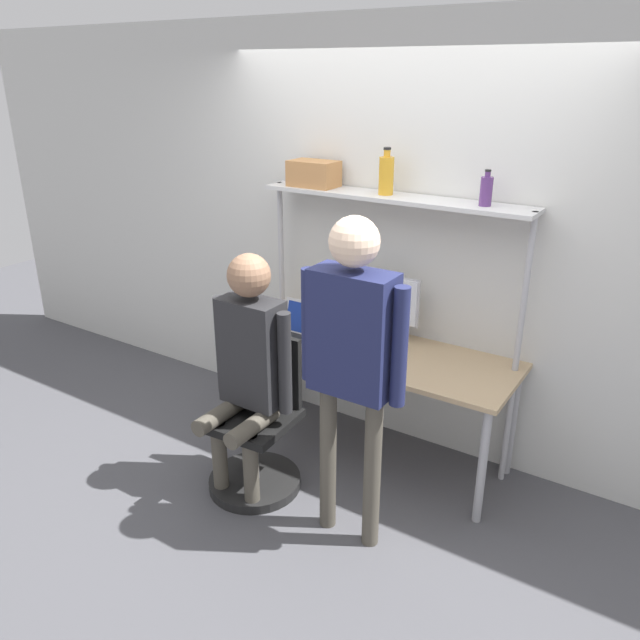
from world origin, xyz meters
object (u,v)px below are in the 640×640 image
(office_chair, at_px, (257,442))
(bottle_purple, at_px, (486,191))
(storage_box, at_px, (314,174))
(person_standing, at_px, (352,343))
(laptop, at_px, (302,328))
(person_seated, at_px, (249,357))
(cell_phone, at_px, (334,348))
(monitor, at_px, (377,300))
(bottle_amber, at_px, (386,175))

(office_chair, xyz_separation_m, bottle_purple, (0.98, 0.85, 1.48))
(storage_box, bearing_deg, person_standing, -48.20)
(laptop, height_order, person_standing, person_standing)
(person_seated, bearing_deg, cell_phone, 69.62)
(cell_phone, relative_size, bottle_purple, 0.77)
(cell_phone, relative_size, person_seated, 0.10)
(cell_phone, relative_size, person_standing, 0.08)
(monitor, xyz_separation_m, laptop, (-0.40, -0.27, -0.19))
(storage_box, bearing_deg, monitor, 0.16)
(cell_phone, distance_m, office_chair, 0.74)
(cell_phone, distance_m, bottle_amber, 1.10)
(bottle_purple, bearing_deg, laptop, -165.32)
(monitor, bearing_deg, person_seated, -110.14)
(person_seated, bearing_deg, office_chair, 93.28)
(laptop, distance_m, bottle_purple, 1.43)
(bottle_amber, bearing_deg, bottle_purple, 0.00)
(person_standing, bearing_deg, bottle_purple, 73.46)
(office_chair, bearing_deg, storage_box, 99.78)
(cell_phone, bearing_deg, person_standing, -52.11)
(person_seated, height_order, bottle_purple, bottle_purple)
(laptop, xyz_separation_m, person_seated, (0.07, -0.63, 0.05))
(monitor, relative_size, storage_box, 1.91)
(monitor, bearing_deg, bottle_amber, -2.25)
(person_seated, xyz_separation_m, storage_box, (-0.15, 0.90, 0.89))
(person_seated, distance_m, storage_box, 1.27)
(storage_box, bearing_deg, office_chair, -80.22)
(person_standing, relative_size, storage_box, 5.79)
(office_chair, bearing_deg, bottle_amber, 66.76)
(office_chair, bearing_deg, monitor, 68.72)
(laptop, bearing_deg, bottle_purple, 14.68)
(bottle_amber, xyz_separation_m, bottle_purple, (0.61, 0.00, -0.03))
(cell_phone, bearing_deg, storage_box, 138.09)
(bottle_amber, bearing_deg, monitor, 177.75)
(laptop, height_order, bottle_purple, bottle_purple)
(monitor, height_order, cell_phone, monitor)
(cell_phone, bearing_deg, bottle_purple, 23.20)
(bottle_amber, xyz_separation_m, storage_box, (-0.51, 0.00, -0.04))
(bottle_purple, bearing_deg, person_seated, -137.25)
(cell_phone, distance_m, person_standing, 0.87)
(laptop, height_order, person_seated, person_seated)
(office_chair, height_order, bottle_purple, bottle_purple)
(laptop, relative_size, storage_box, 1.05)
(office_chair, relative_size, person_seated, 0.64)
(cell_phone, relative_size, storage_box, 0.49)
(bottle_purple, distance_m, storage_box, 1.12)
(person_seated, distance_m, bottle_purple, 1.60)
(monitor, xyz_separation_m, bottle_amber, (0.03, -0.00, 0.80))
(office_chair, distance_m, person_seated, 0.58)
(office_chair, xyz_separation_m, person_standing, (0.70, -0.09, 0.85))
(person_standing, bearing_deg, person_seated, 176.44)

